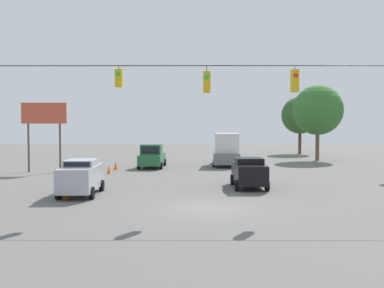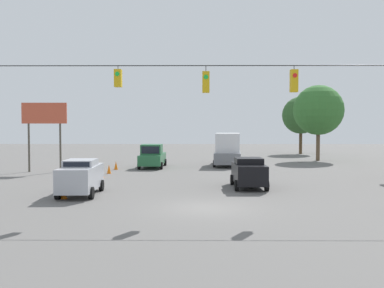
# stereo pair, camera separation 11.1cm
# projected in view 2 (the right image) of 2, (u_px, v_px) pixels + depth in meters

# --- Properties ---
(ground_plane) EXTENTS (140.00, 140.00, 0.00)m
(ground_plane) POSITION_uv_depth(u_px,v_px,m) (206.00, 208.00, 19.51)
(ground_plane) COLOR #605E5B
(overhead_signal_span) EXTENTS (21.50, 0.38, 7.03)m
(overhead_signal_span) POSITION_uv_depth(u_px,v_px,m) (208.00, 111.00, 19.47)
(overhead_signal_span) COLOR #939399
(overhead_signal_span) RESTS_ON ground_plane
(sedan_black_crossing_near) EXTENTS (1.98, 4.14, 1.82)m
(sedan_black_crossing_near) POSITION_uv_depth(u_px,v_px,m) (249.00, 172.00, 25.96)
(sedan_black_crossing_near) COLOR black
(sedan_black_crossing_near) RESTS_ON ground_plane
(box_truck_grey_oncoming_deep) EXTENTS (3.07, 7.18, 3.08)m
(box_truck_grey_oncoming_deep) POSITION_uv_depth(u_px,v_px,m) (228.00, 150.00, 40.65)
(box_truck_grey_oncoming_deep) COLOR slate
(box_truck_grey_oncoming_deep) RESTS_ON ground_plane
(pickup_truck_green_withflow_far) EXTENTS (2.27, 5.36, 2.12)m
(pickup_truck_green_withflow_far) POSITION_uv_depth(u_px,v_px,m) (152.00, 157.00, 38.61)
(pickup_truck_green_withflow_far) COLOR #236038
(pickup_truck_green_withflow_far) RESTS_ON ground_plane
(sedan_silver_parked_shoulder) EXTENTS (2.05, 4.42, 1.93)m
(sedan_silver_parked_shoulder) POSITION_uv_depth(u_px,v_px,m) (81.00, 176.00, 23.21)
(sedan_silver_parked_shoulder) COLOR #A8AAB2
(sedan_silver_parked_shoulder) RESTS_ON ground_plane
(traffic_cone_nearest) EXTENTS (0.33, 0.33, 0.72)m
(traffic_cone_nearest) POSITION_uv_depth(u_px,v_px,m) (64.00, 192.00, 21.98)
(traffic_cone_nearest) COLOR orange
(traffic_cone_nearest) RESTS_ON ground_plane
(traffic_cone_second) EXTENTS (0.33, 0.33, 0.72)m
(traffic_cone_second) POSITION_uv_depth(u_px,v_px,m) (78.00, 184.00, 24.96)
(traffic_cone_second) COLOR orange
(traffic_cone_second) RESTS_ON ground_plane
(traffic_cone_third) EXTENTS (0.33, 0.33, 0.72)m
(traffic_cone_third) POSITION_uv_depth(u_px,v_px,m) (91.00, 178.00, 28.01)
(traffic_cone_third) COLOR orange
(traffic_cone_third) RESTS_ON ground_plane
(traffic_cone_fourth) EXTENTS (0.33, 0.33, 0.72)m
(traffic_cone_fourth) POSITION_uv_depth(u_px,v_px,m) (102.00, 173.00, 30.96)
(traffic_cone_fourth) COLOR orange
(traffic_cone_fourth) RESTS_ON ground_plane
(traffic_cone_fifth) EXTENTS (0.33, 0.33, 0.72)m
(traffic_cone_fifth) POSITION_uv_depth(u_px,v_px,m) (109.00, 169.00, 33.65)
(traffic_cone_fifth) COLOR orange
(traffic_cone_fifth) RESTS_ON ground_plane
(traffic_cone_farthest) EXTENTS (0.33, 0.33, 0.72)m
(traffic_cone_farthest) POSITION_uv_depth(u_px,v_px,m) (116.00, 165.00, 36.76)
(traffic_cone_farthest) COLOR orange
(traffic_cone_farthest) RESTS_ON ground_plane
(roadside_billboard) EXTENTS (3.68, 0.16, 5.65)m
(roadside_billboard) POSITION_uv_depth(u_px,v_px,m) (44.00, 121.00, 34.83)
(roadside_billboard) COLOR #4C473D
(roadside_billboard) RESTS_ON ground_plane
(tree_horizon_left) EXTENTS (5.40, 5.40, 8.18)m
(tree_horizon_left) POSITION_uv_depth(u_px,v_px,m) (318.00, 110.00, 46.17)
(tree_horizon_left) COLOR brown
(tree_horizon_left) RESTS_ON ground_plane
(tree_horizon_right) EXTENTS (5.00, 5.00, 7.72)m
(tree_horizon_right) POSITION_uv_depth(u_px,v_px,m) (301.00, 115.00, 57.49)
(tree_horizon_right) COLOR #4C3823
(tree_horizon_right) RESTS_ON ground_plane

